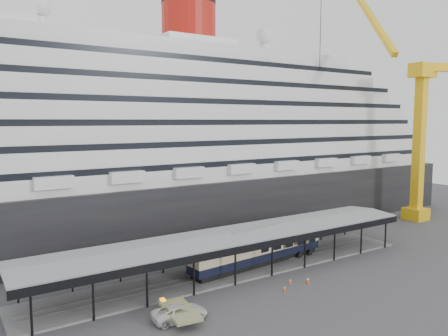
{
  "coord_description": "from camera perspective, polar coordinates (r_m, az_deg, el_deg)",
  "views": [
    {
      "loc": [
        -32.29,
        -41.41,
        20.03
      ],
      "look_at": [
        0.12,
        8.0,
        13.6
      ],
      "focal_mm": 35.0,
      "sensor_mm": 36.0,
      "label": 1
    }
  ],
  "objects": [
    {
      "name": "platform_canopy",
      "position": [
        59.23,
        1.53,
        -11.14
      ],
      "size": [
        56.0,
        9.18,
        5.3
      ],
      "color": "slate",
      "rests_on": "ground"
    },
    {
      "name": "port_truck",
      "position": [
        46.49,
        -5.81,
        -18.27
      ],
      "size": [
        5.92,
        3.22,
        1.58
      ],
      "primitive_type": "imported",
      "rotation": [
        0.0,
        0.0,
        1.46
      ],
      "color": "silver",
      "rests_on": "ground"
    },
    {
      "name": "traffic_cone_mid",
      "position": [
        56.17,
        8.65,
        -14.38
      ],
      "size": [
        0.44,
        0.44,
        0.68
      ],
      "rotation": [
        0.0,
        0.0,
        -0.32
      ],
      "color": "#E15D0C",
      "rests_on": "ground"
    },
    {
      "name": "traffic_cone_left",
      "position": [
        53.8,
        7.91,
        -15.32
      ],
      "size": [
        0.39,
        0.39,
        0.67
      ],
      "rotation": [
        0.0,
        0.0,
        0.15
      ],
      "color": "#F13A0D",
      "rests_on": "ground"
    },
    {
      "name": "crane_yellow",
      "position": [
        94.84,
        23.65,
        5.65
      ],
      "size": [
        23.83,
        18.78,
        47.6
      ],
      "color": "yellow",
      "rests_on": "ground"
    },
    {
      "name": "ground",
      "position": [
        56.2,
        4.53,
        -14.69
      ],
      "size": [
        200.0,
        200.0,
        0.0
      ],
      "primitive_type": "plane",
      "color": "#3D3D40",
      "rests_on": "ground"
    },
    {
      "name": "traffic_cone_right",
      "position": [
        56.62,
        10.92,
        -14.17
      ],
      "size": [
        0.56,
        0.56,
        0.85
      ],
      "rotation": [
        0.0,
        0.0,
        0.36
      ],
      "color": "#D7460B",
      "rests_on": "ground"
    },
    {
      "name": "pullman_carriage",
      "position": [
        61.35,
        4.54,
        -10.29
      ],
      "size": [
        22.18,
        4.79,
        21.62
      ],
      "rotation": [
        0.0,
        0.0,
        0.09
      ],
      "color": "black",
      "rests_on": "ground"
    },
    {
      "name": "cruise_ship",
      "position": [
        80.24,
        -9.52,
        4.93
      ],
      "size": [
        130.0,
        30.0,
        43.9
      ],
      "color": "black",
      "rests_on": "ground"
    }
  ]
}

